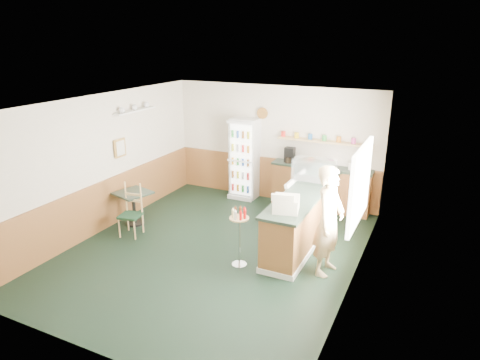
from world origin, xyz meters
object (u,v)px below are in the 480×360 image
Objects in this scene: condiment_stand at (239,229)px; cafe_table at (134,202)px; drinks_fridge at (244,159)px; cash_register at (286,204)px; cafe_chair at (133,208)px; shopkeeper at (329,221)px; display_case at (314,171)px.

condiment_stand is 1.30× the size of cafe_table.
cash_register is at bearing -53.16° from drinks_fridge.
drinks_fridge reaches higher than condiment_stand.
cash_register is 3.18m from cafe_chair.
condiment_stand is (-1.40, -0.43, -0.24)m from shopkeeper.
drinks_fridge reaches higher than shopkeeper.
drinks_fridge reaches higher than cafe_chair.
drinks_fridge is 3.05m from cafe_chair.
cash_register is at bearing -90.00° from display_case.
shopkeeper is 4.12m from cafe_table.
cafe_table is at bearing -158.23° from display_case.
condiment_stand is at bearing -12.29° from cafe_table.
cash_register reaches higher than cafe_table.
cafe_table is at bearing -119.62° from drinks_fridge.
shopkeeper is at bearing -5.81° from cash_register.
shopkeeper is at bearing -2.20° from cafe_table.
shopkeeper reaches higher than display_case.
cafe_table is at bearing 117.01° from cafe_chair.
display_case is 3.64m from cafe_chair.
shopkeeper is 1.48m from condiment_stand.
shopkeeper is 2.32× the size of cafe_table.
cash_register is 0.41× the size of condiment_stand.
shopkeeper reaches higher than cafe_table.
display_case is at bearing 70.34° from condiment_stand.
cash_register is 0.89m from condiment_stand.
shopkeeper is (2.71, -2.60, -0.04)m from drinks_fridge.
cafe_table is 0.46m from cafe_chair.
cafe_chair is at bearing -52.93° from cafe_table.
drinks_fridge reaches higher than cash_register.
display_case is 1.70m from shopkeeper.
condiment_stand is at bearing -167.30° from cash_register.
shopkeeper reaches higher than cash_register.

